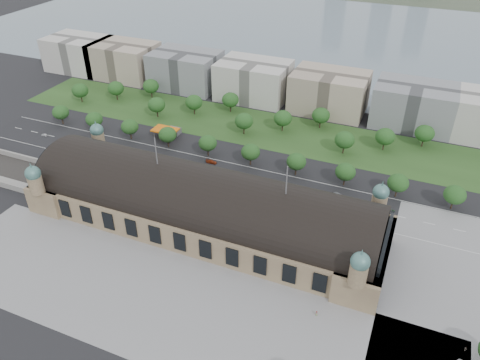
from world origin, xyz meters
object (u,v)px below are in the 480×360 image
at_px(petrol_station, 170,130).
at_px(parked_car_0, 83,162).
at_px(traffic_car_4, 250,185).
at_px(parked_car_4, 143,172).
at_px(traffic_car_5, 337,194).
at_px(bus_mid, 265,197).
at_px(parked_car_2, 143,173).
at_px(bus_west, 227,187).
at_px(parked_car_1, 85,162).
at_px(pedestrian_0, 317,313).
at_px(bus_east, 302,206).
at_px(traffic_car_0, 45,135).
at_px(parked_car_6, 177,183).
at_px(traffic_car_1, 81,141).
at_px(parked_car_3, 114,170).
at_px(traffic_car_3, 211,162).
at_px(parked_car_5, 134,170).
at_px(pedestrian_2, 466,349).

xyz_separation_m(petrol_station, parked_car_0, (-26.09, -44.28, -2.24)).
bearing_deg(traffic_car_4, parked_car_4, -84.02).
xyz_separation_m(traffic_car_5, bus_mid, (-29.64, -16.30, 1.08)).
bearing_deg(traffic_car_4, parked_car_2, -83.73).
bearing_deg(bus_west, parked_car_1, 88.73).
bearing_deg(petrol_station, parked_car_2, -78.46).
distance_m(traffic_car_4, pedestrian_0, 80.33).
bearing_deg(bus_east, parked_car_2, 91.65).
xyz_separation_m(traffic_car_0, parked_car_6, (93.97, -14.37, 0.10)).
distance_m(parked_car_0, bus_west, 79.01).
distance_m(traffic_car_1, parked_car_3, 38.88).
bearing_deg(parked_car_1, bus_mid, 56.57).
bearing_deg(bus_east, traffic_car_4, 74.31).
bearing_deg(traffic_car_1, parked_car_3, -116.17).
distance_m(traffic_car_3, traffic_car_4, 29.02).
bearing_deg(traffic_car_0, parked_car_2, 81.39).
xyz_separation_m(parked_car_2, bus_east, (80.41, 2.98, 1.08)).
bearing_deg(parked_car_3, pedestrian_0, 29.05).
relative_size(petrol_station, parked_car_4, 2.89).
height_order(petrol_station, traffic_car_0, petrol_station).
distance_m(traffic_car_1, parked_car_4, 51.35).
bearing_deg(traffic_car_3, parked_car_3, 120.41).
bearing_deg(traffic_car_1, traffic_car_4, -91.29).
xyz_separation_m(petrol_station, parked_car_5, (2.53, -40.60, -2.30)).
relative_size(parked_car_5, pedestrian_0, 2.46).
bearing_deg(parked_car_6, pedestrian_0, 22.80).
height_order(parked_car_2, parked_car_5, parked_car_5).
distance_m(traffic_car_0, parked_car_0, 42.28).
bearing_deg(parked_car_5, traffic_car_0, -120.91).
bearing_deg(traffic_car_1, parked_car_5, -106.79).
distance_m(bus_mid, pedestrian_0, 68.18).
height_order(parked_car_4, pedestrian_2, pedestrian_2).
relative_size(petrol_station, traffic_car_5, 3.53).
bearing_deg(traffic_car_0, parked_car_6, 82.43).
bearing_deg(pedestrian_2, parked_car_4, 54.17).
distance_m(parked_car_5, bus_mid, 69.01).
bearing_deg(bus_west, parked_car_5, 86.95).
bearing_deg(petrol_station, parked_car_5, -86.44).
height_order(parked_car_6, bus_east, bus_east).
distance_m(parked_car_4, pedestrian_2, 156.79).
distance_m(traffic_car_1, parked_car_0, 23.39).
distance_m(pedestrian_0, pedestrian_2, 46.63).
bearing_deg(traffic_car_5, parked_car_0, 103.54).
distance_m(parked_car_6, bus_east, 60.41).
bearing_deg(parked_car_5, parked_car_2, 62.69).
xyz_separation_m(traffic_car_3, bus_east, (53.99, -19.63, 0.90)).
xyz_separation_m(parked_car_5, pedestrian_0, (108.10, -53.50, 0.30)).
xyz_separation_m(bus_west, bus_mid, (18.81, 0.00, -0.10)).
relative_size(parked_car_3, parked_car_4, 0.93).
bearing_deg(pedestrian_0, traffic_car_3, 117.15).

